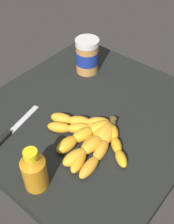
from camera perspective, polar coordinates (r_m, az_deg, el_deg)
ground_plane at (r=92.81cm, az=0.63°, el=-1.03°), size 71.04×67.07×3.87cm
banana_bunch at (r=81.91cm, az=0.51°, el=-5.23°), size 22.82×30.19×3.80cm
peanut_butter_jar at (r=105.89cm, az=0.03°, el=11.40°), size 8.72×8.72×13.40cm
honey_bottle at (r=70.97cm, az=-10.76°, el=-11.64°), size 6.28×6.28×13.42cm
butter_knife at (r=88.81cm, az=-14.91°, el=-3.39°), size 20.44×5.46×1.20cm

